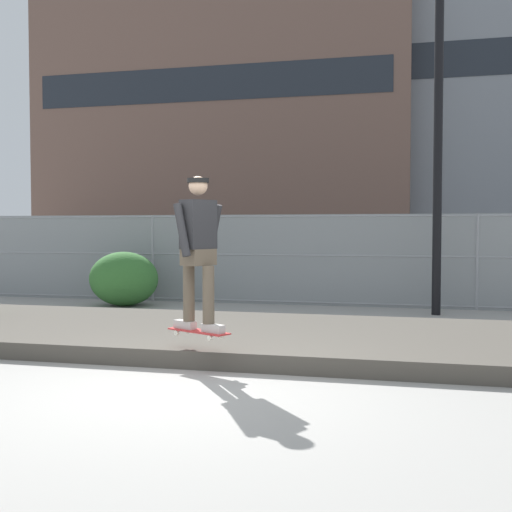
{
  "coord_description": "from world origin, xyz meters",
  "views": [
    {
      "loc": [
        2.18,
        -5.83,
        1.57
      ],
      "look_at": [
        0.05,
        2.8,
        1.19
      ],
      "focal_mm": 45.53,
      "sensor_mm": 36.0,
      "label": 1
    }
  ],
  "objects_px": {
    "skateboard": "(199,332)",
    "parked_car_near": "(212,257)",
    "street_lamp": "(439,63)",
    "shrub_left": "(124,279)",
    "parked_car_mid": "(439,260)",
    "skater": "(198,244)"
  },
  "relations": [
    {
      "from": "skateboard",
      "to": "parked_car_near",
      "type": "height_order",
      "value": "parked_car_near"
    },
    {
      "from": "skateboard",
      "to": "skater",
      "type": "relative_size",
      "value": 0.47
    },
    {
      "from": "skater",
      "to": "parked_car_near",
      "type": "bearing_deg",
      "value": 106.75
    },
    {
      "from": "parked_car_near",
      "to": "parked_car_mid",
      "type": "relative_size",
      "value": 1.02
    },
    {
      "from": "skater",
      "to": "shrub_left",
      "type": "distance_m",
      "value": 6.3
    },
    {
      "from": "skateboard",
      "to": "parked_car_near",
      "type": "relative_size",
      "value": 0.18
    },
    {
      "from": "skater",
      "to": "parked_car_near",
      "type": "height_order",
      "value": "skater"
    },
    {
      "from": "parked_car_near",
      "to": "shrub_left",
      "type": "distance_m",
      "value": 3.64
    },
    {
      "from": "skateboard",
      "to": "parked_car_mid",
      "type": "relative_size",
      "value": 0.18
    },
    {
      "from": "parked_car_mid",
      "to": "skateboard",
      "type": "bearing_deg",
      "value": -108.48
    },
    {
      "from": "skateboard",
      "to": "street_lamp",
      "type": "distance_m",
      "value": 7.26
    },
    {
      "from": "street_lamp",
      "to": "shrub_left",
      "type": "relative_size",
      "value": 5.17
    },
    {
      "from": "skateboard",
      "to": "street_lamp",
      "type": "height_order",
      "value": "street_lamp"
    },
    {
      "from": "street_lamp",
      "to": "parked_car_mid",
      "type": "distance_m",
      "value": 4.85
    },
    {
      "from": "skateboard",
      "to": "shrub_left",
      "type": "bearing_deg",
      "value": 122.85
    },
    {
      "from": "parked_car_mid",
      "to": "shrub_left",
      "type": "distance_m",
      "value": 7.04
    },
    {
      "from": "street_lamp",
      "to": "parked_car_near",
      "type": "height_order",
      "value": "street_lamp"
    },
    {
      "from": "skater",
      "to": "street_lamp",
      "type": "height_order",
      "value": "street_lamp"
    },
    {
      "from": "skateboard",
      "to": "shrub_left",
      "type": "height_order",
      "value": "shrub_left"
    },
    {
      "from": "parked_car_near",
      "to": "parked_car_mid",
      "type": "xyz_separation_m",
      "value": [
        5.49,
        -0.29,
        0.0
      ]
    },
    {
      "from": "skateboard",
      "to": "street_lamp",
      "type": "bearing_deg",
      "value": 63.22
    },
    {
      "from": "skateboard",
      "to": "parked_car_near",
      "type": "bearing_deg",
      "value": 106.75
    }
  ]
}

